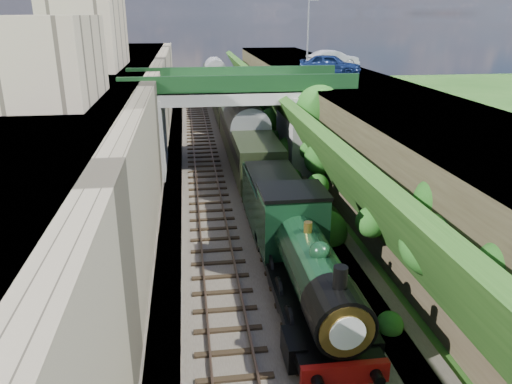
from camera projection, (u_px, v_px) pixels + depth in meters
name	position (u px, v px, depth m)	size (l,w,h in m)	color
trackbed	(237.00, 184.00, 33.98)	(10.00, 90.00, 0.20)	#473F38
retaining_wall	(151.00, 138.00, 32.12)	(1.00, 90.00, 7.00)	#756B56
street_plateau_left	(95.00, 140.00, 31.67)	(6.00, 90.00, 7.00)	#262628
street_plateau_right	(374.00, 136.00, 34.19)	(8.00, 90.00, 6.25)	#262628
embankment_slope	(322.00, 159.00, 30.54)	(4.52, 90.00, 6.37)	#1E4714
track_left	(207.00, 183.00, 33.67)	(2.50, 90.00, 0.20)	black
track_right	(254.00, 181.00, 34.09)	(2.50, 90.00, 0.20)	black
road_bridge	(243.00, 115.00, 36.49)	(16.00, 6.40, 7.25)	gray
building_far	(87.00, 28.00, 38.61)	(5.00, 10.00, 6.00)	gray
building_near	(52.00, 59.00, 24.16)	(4.00, 8.00, 4.00)	gray
tree	(318.00, 112.00, 34.61)	(3.60, 3.80, 6.60)	black
lamppost	(308.00, 32.00, 43.35)	(0.87, 0.15, 6.00)	gray
car_blue	(330.00, 65.00, 40.96)	(2.03, 5.04, 1.72)	navy
car_silver	(333.00, 59.00, 46.69)	(1.70, 4.87, 1.61)	#9E9DA1
locomotive	(307.00, 267.00, 19.13)	(3.10, 10.23, 3.83)	black
tender	(275.00, 205.00, 26.09)	(2.70, 6.00, 3.05)	black
coach_front	(246.00, 140.00, 37.70)	(2.90, 18.00, 3.70)	black
coach_middle	(226.00, 100.00, 55.23)	(2.90, 18.00, 3.70)	black
coach_rear	(216.00, 79.00, 72.76)	(2.90, 18.00, 3.70)	black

